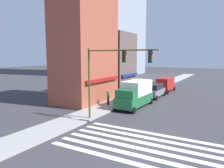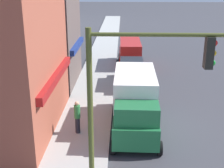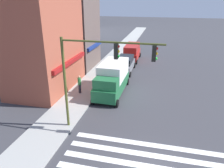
# 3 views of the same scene
# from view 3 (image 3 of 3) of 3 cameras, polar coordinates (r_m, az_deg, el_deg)

# --- Properties ---
(sidewalk_left) EXTENTS (120.00, 3.00, 0.15)m
(sidewalk_left) POSITION_cam_3_polar(r_m,az_deg,el_deg) (14.89, -20.58, -16.19)
(sidewalk_left) COLOR #9E9E99
(sidewalk_left) RESTS_ON ground_plane
(storefront_row) EXTENTS (15.02, 5.30, 14.73)m
(storefront_row) POSITION_cam_3_polar(r_m,az_deg,el_deg) (24.50, -14.87, 15.50)
(storefront_row) COLOR #9E4C38
(storefront_row) RESTS_ON ground_plane
(traffic_signal) EXTENTS (0.32, 6.54, 6.58)m
(traffic_signal) POSITION_cam_3_polar(r_m,az_deg,el_deg) (13.87, -3.72, 4.70)
(traffic_signal) COLOR #474C1E
(traffic_signal) RESTS_ON ground_plane
(box_truck_green) EXTENTS (6.23, 2.42, 3.04)m
(box_truck_green) POSITION_cam_3_polar(r_m,az_deg,el_deg) (21.15, 0.06, 1.56)
(box_truck_green) COLOR #1E6638
(box_truck_green) RESTS_ON ground_plane
(suv_grey) EXTENTS (4.70, 2.12, 1.94)m
(suv_grey) POSITION_cam_3_polar(r_m,az_deg,el_deg) (27.78, 3.42, 5.30)
(suv_grey) COLOR slate
(suv_grey) RESTS_ON ground_plane
(van_red) EXTENTS (5.03, 2.22, 2.34)m
(van_red) POSITION_cam_3_polar(r_m,az_deg,el_deg) (33.14, 5.23, 8.42)
(van_red) COLOR #B21E19
(van_red) RESTS_ON ground_plane
(pedestrian_green_top) EXTENTS (0.32, 0.32, 1.77)m
(pedestrian_green_top) POSITION_cam_3_polar(r_m,az_deg,el_deg) (21.33, -8.48, 0.01)
(pedestrian_green_top) COLOR #23232D
(pedestrian_green_top) RESTS_ON sidewalk_left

